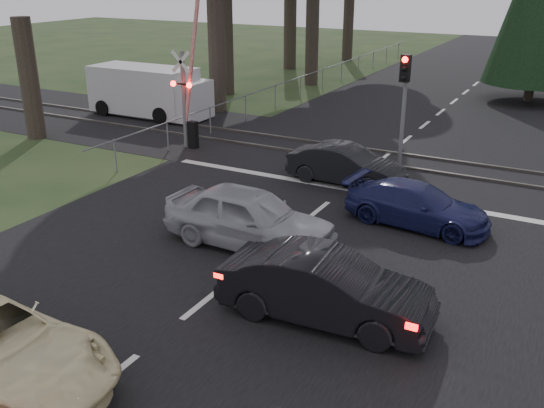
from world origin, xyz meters
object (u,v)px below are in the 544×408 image
Objects in this scene: dark_car_far at (346,165)px; crossing_signal at (189,97)px; silver_car at (249,218)px; white_van at (152,92)px; traffic_signal_center at (404,93)px; dark_hatchback at (326,288)px; blue_sedan at (417,205)px.

crossing_signal is at bearing 84.56° from dark_car_far.
white_van is (-11.58, 10.53, 0.41)m from silver_car.
dark_car_far is 12.91m from white_van.
silver_car is 15.65m from white_van.
dark_hatchback is (1.57, -10.04, -2.09)m from traffic_signal_center.
silver_car is 1.13× the size of blue_sedan.
traffic_signal_center is 3.18m from dark_car_far.
dark_car_far is at bearing -22.20° from white_van.
traffic_signal_center is at bearing -9.65° from silver_car.
silver_car is 4.83m from blue_sedan.
dark_car_far is at bearing 15.24° from dark_hatchback.
dark_car_far is 0.65× the size of white_van.
dark_car_far is at bearing 58.38° from blue_sedan.
crossing_signal is at bearing -173.85° from traffic_signal_center.
traffic_signal_center is 5.19m from blue_sedan.
dark_hatchback is at bearing -177.31° from blue_sedan.
silver_car is (-1.58, -7.70, -2.03)m from traffic_signal_center.
blue_sedan is 3.84m from dark_car_far.
traffic_signal_center is at bearing 28.87° from blue_sedan.
crossing_signal is at bearing 46.46° from silver_car.
blue_sedan is 1.04× the size of dark_car_far.
crossing_signal is 1.70× the size of traffic_signal_center.
white_van reaches higher than silver_car.
crossing_signal is 1.16× the size of white_van.
dark_hatchback is 8.51m from dark_car_far.
silver_car is (-3.15, 2.34, 0.06)m from dark_hatchback.
blue_sedan is at bearing -6.63° from dark_hatchback.
blue_sedan is at bearing -66.70° from traffic_signal_center.
silver_car is at bearing -42.53° from white_van.
traffic_signal_center is 0.68× the size of white_van.
silver_car is 1.17× the size of dark_car_far.
dark_hatchback is 1.08× the size of blue_sedan.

